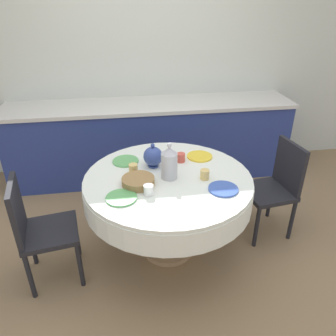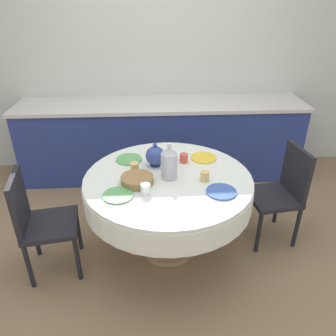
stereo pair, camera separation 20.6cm
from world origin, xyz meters
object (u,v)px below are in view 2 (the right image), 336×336
at_px(chair_right, 39,219).
at_px(teapot, 155,156).
at_px(chair_left, 281,190).
at_px(coffee_carafe, 169,163).

height_order(chair_right, teapot, teapot).
distance_m(chair_left, coffee_carafe, 1.06).
xyz_separation_m(chair_left, chair_right, (-1.98, -0.30, 0.00)).
relative_size(chair_left, teapot, 4.03).
distance_m(chair_left, teapot, 1.13).
bearing_deg(chair_left, chair_right, 90.72).
relative_size(chair_right, coffee_carafe, 2.99).
distance_m(chair_right, teapot, 1.02).
xyz_separation_m(coffee_carafe, teapot, (-0.10, 0.20, -0.04)).
xyz_separation_m(chair_right, teapot, (0.89, 0.36, 0.33)).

